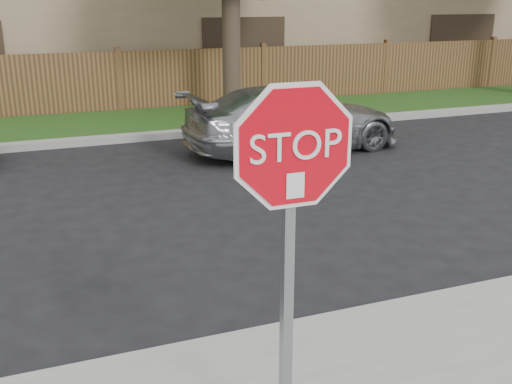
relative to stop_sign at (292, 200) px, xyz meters
name	(u,v)px	position (x,y,z in m)	size (l,w,h in m)	color
ground	(311,325)	(0.89, 1.48, -1.83)	(90.00, 90.00, 0.00)	black
far_curb	(145,136)	(0.89, 9.63, -1.75)	(70.00, 0.30, 0.15)	gray
grass_strip	(132,123)	(0.89, 11.28, -1.77)	(70.00, 3.00, 0.12)	#1E4714
fence	(120,83)	(0.89, 12.88, -1.03)	(70.00, 0.12, 1.60)	#4C2C1A
stop_sign	(292,200)	(0.00, 0.00, 0.00)	(1.01, 0.13, 2.55)	gray
sedan_right	(294,119)	(3.49, 7.68, -1.19)	(1.78, 4.39, 1.27)	#9D9FA4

